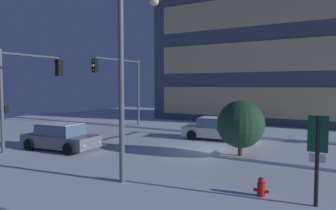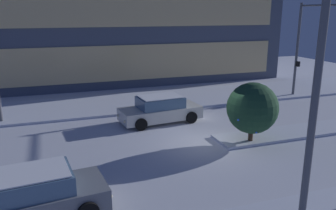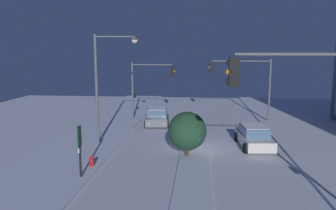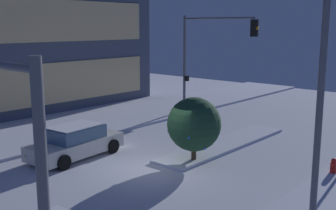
{
  "view_description": "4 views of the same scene",
  "coord_description": "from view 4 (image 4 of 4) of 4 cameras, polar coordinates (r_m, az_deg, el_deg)",
  "views": [
    {
      "loc": [
        6.62,
        -15.96,
        3.67
      ],
      "look_at": [
        -1.78,
        -1.61,
        2.61
      ],
      "focal_mm": 33.46,
      "sensor_mm": 36.0,
      "label": 1
    },
    {
      "loc": [
        -6.73,
        -13.82,
        5.99
      ],
      "look_at": [
        -2.09,
        -0.5,
        2.16
      ],
      "focal_mm": 36.79,
      "sensor_mm": 36.0,
      "label": 2
    },
    {
      "loc": [
        21.47,
        -0.06,
        6.46
      ],
      "look_at": [
        -2.13,
        -2.34,
        2.67
      ],
      "focal_mm": 35.16,
      "sensor_mm": 36.0,
      "label": 3
    },
    {
      "loc": [
        -12.14,
        -11.61,
        5.95
      ],
      "look_at": [
        0.54,
        -0.47,
        2.74
      ],
      "focal_mm": 44.83,
      "sensor_mm": 36.0,
      "label": 4
    }
  ],
  "objects": [
    {
      "name": "car_far",
      "position": [
        19.63,
        -12.46,
        -4.96
      ],
      "size": [
        4.71,
        2.35,
        1.49
      ],
      "rotation": [
        0.0,
        0.0,
        3.23
      ],
      "color": "silver",
      "rests_on": "ground"
    },
    {
      "name": "decorated_tree_median",
      "position": [
        18.25,
        3.57,
        -2.64
      ],
      "size": [
        2.37,
        2.4,
        2.91
      ],
      "color": "#473323",
      "rests_on": "ground"
    },
    {
      "name": "ground",
      "position": [
        17.82,
        -2.31,
        -8.73
      ],
      "size": [
        52.0,
        52.0,
        0.0
      ],
      "primitive_type": "plane",
      "color": "silver"
    },
    {
      "name": "curb_strip_far",
      "position": [
        23.95,
        -16.67,
        -3.9
      ],
      "size": [
        52.0,
        5.2,
        0.14
      ],
      "primitive_type": "cube",
      "color": "silver",
      "rests_on": "ground"
    },
    {
      "name": "median_strip",
      "position": [
        21.36,
        7.68,
        -5.3
      ],
      "size": [
        9.0,
        1.8,
        0.14
      ],
      "primitive_type": "cube",
      "color": "silver",
      "rests_on": "ground"
    },
    {
      "name": "traffic_light_corner_far_right",
      "position": [
        27.32,
        5.75,
        7.82
      ],
      "size": [
        0.32,
        5.65,
        6.6
      ],
      "rotation": [
        0.0,
        0.0,
        -1.57
      ],
      "color": "#565960",
      "rests_on": "ground"
    },
    {
      "name": "street_lamp_arched",
      "position": [
        12.75,
        16.79,
        6.08
      ],
      "size": [
        0.69,
        2.98,
        7.67
      ],
      "rotation": [
        0.0,
        0.0,
        1.69
      ],
      "color": "#565960",
      "rests_on": "ground"
    },
    {
      "name": "fire_hydrant",
      "position": [
        18.2,
        21.57,
        -7.9
      ],
      "size": [
        0.48,
        0.26,
        0.75
      ],
      "color": "red",
      "rests_on": "ground"
    }
  ]
}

